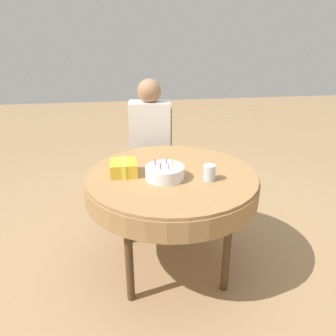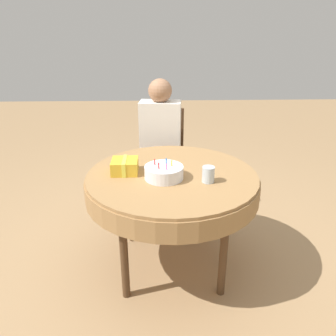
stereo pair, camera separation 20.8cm
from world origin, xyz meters
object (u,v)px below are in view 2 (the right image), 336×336
Objects in this scene: person at (160,136)px; gift_box at (125,166)px; chair at (161,156)px; drinking_glass at (208,174)px; birthday_cake at (164,172)px.

gift_box is at bearing -101.37° from person.
chair is 1.08m from drinking_glass.
person is 0.96m from drinking_glass.
chair is 9.37× the size of drinking_glass.
chair reaches higher than gift_box.
person reaches higher than gift_box.
birthday_cake is 0.27m from gift_box.
drinking_glass is at bearing -13.07° from birthday_cake.
gift_box is at bearing 162.74° from drinking_glass.
chair is at bearing 90.10° from birthday_cake.
drinking_glass is (0.27, -0.06, 0.01)m from birthday_cake.
chair is 5.30× the size of gift_box.
birthday_cake is at bearing -83.02° from person.
birthday_cake is at bearing -21.52° from gift_box.
drinking_glass is 0.55m from gift_box.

